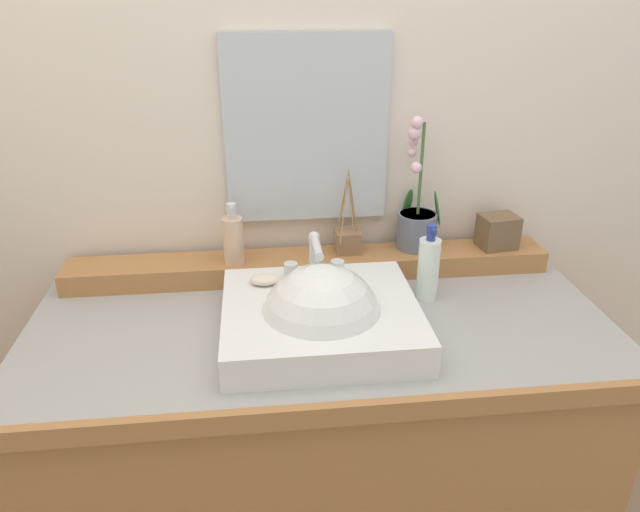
% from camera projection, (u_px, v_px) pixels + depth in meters
% --- Properties ---
extents(wall_back, '(3.14, 0.20, 2.57)m').
position_uv_depth(wall_back, '(303.00, 110.00, 1.55)').
color(wall_back, beige).
rests_on(wall_back, ground).
extents(vanity_cabinet, '(1.33, 0.62, 0.89)m').
position_uv_depth(vanity_cabinet, '(320.00, 465.00, 1.54)').
color(vanity_cabinet, '#AA713E').
rests_on(vanity_cabinet, ground).
extents(back_ledge, '(1.26, 0.12, 0.06)m').
position_uv_depth(back_ledge, '(310.00, 265.00, 1.55)').
color(back_ledge, '#AA713E').
rests_on(back_ledge, vanity_cabinet).
extents(sink_basin, '(0.42, 0.38, 0.29)m').
position_uv_depth(sink_basin, '(321.00, 322.00, 1.27)').
color(sink_basin, white).
rests_on(sink_basin, vanity_cabinet).
extents(soap_bar, '(0.07, 0.04, 0.02)m').
position_uv_depth(soap_bar, '(265.00, 280.00, 1.34)').
color(soap_bar, beige).
rests_on(soap_bar, sink_basin).
extents(potted_plant, '(0.12, 0.11, 0.35)m').
position_uv_depth(potted_plant, '(417.00, 220.00, 1.55)').
color(potted_plant, slate).
rests_on(potted_plant, back_ledge).
extents(soap_dispenser, '(0.05, 0.05, 0.16)m').
position_uv_depth(soap_dispenser, '(233.00, 239.00, 1.47)').
color(soap_dispenser, '#DCB491').
rests_on(soap_dispenser, back_ledge).
extents(reed_diffuser, '(0.06, 0.11, 0.23)m').
position_uv_depth(reed_diffuser, '(347.00, 240.00, 1.54)').
color(reed_diffuser, '#8D6849').
rests_on(reed_diffuser, back_ledge).
extents(trinket_box, '(0.11, 0.09, 0.09)m').
position_uv_depth(trinket_box, '(498.00, 231.00, 1.57)').
color(trinket_box, brown).
rests_on(trinket_box, back_ledge).
extents(lotion_bottle, '(0.05, 0.05, 0.19)m').
position_uv_depth(lotion_bottle, '(428.00, 268.00, 1.41)').
color(lotion_bottle, white).
rests_on(lotion_bottle, vanity_cabinet).
extents(mirror, '(0.41, 0.02, 0.47)m').
position_uv_depth(mirror, '(308.00, 130.00, 1.46)').
color(mirror, silver).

